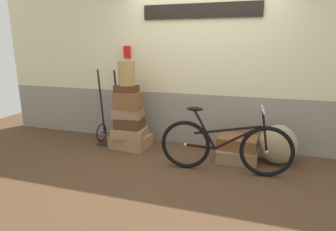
# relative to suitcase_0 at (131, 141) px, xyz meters

# --- Properties ---
(ground) EXTENTS (9.58, 5.20, 0.06)m
(ground) POSITION_rel_suitcase_0_xyz_m (1.07, -0.28, -0.13)
(ground) COLOR #513823
(station_building) EXTENTS (7.58, 0.74, 2.76)m
(station_building) POSITION_rel_suitcase_0_xyz_m (1.08, 0.57, 1.28)
(station_building) COLOR gray
(station_building) RESTS_ON ground
(suitcase_0) EXTENTS (0.65, 0.52, 0.20)m
(suitcase_0) POSITION_rel_suitcase_0_xyz_m (0.00, 0.00, 0.00)
(suitcase_0) COLOR #9E754C
(suitcase_0) RESTS_ON ground
(suitcase_1) EXTENTS (0.57, 0.49, 0.14)m
(suitcase_1) POSITION_rel_suitcase_0_xyz_m (0.00, -0.04, 0.17)
(suitcase_1) COLOR #9E754C
(suitcase_1) RESTS_ON suitcase_0
(suitcase_2) EXTENTS (0.44, 0.35, 0.17)m
(suitcase_2) POSITION_rel_suitcase_0_xyz_m (-0.00, -0.03, 0.33)
(suitcase_2) COLOR #4C2D19
(suitcase_2) RESTS_ON suitcase_1
(suitcase_3) EXTENTS (0.50, 0.38, 0.15)m
(suitcase_3) POSITION_rel_suitcase_0_xyz_m (-0.03, -0.01, 0.49)
(suitcase_3) COLOR #937051
(suitcase_3) RESTS_ON suitcase_2
(suitcase_4) EXTENTS (0.42, 0.31, 0.12)m
(suitcase_4) POSITION_rel_suitcase_0_xyz_m (0.01, -0.03, 0.63)
(suitcase_4) COLOR brown
(suitcase_4) RESTS_ON suitcase_3
(suitcase_5) EXTENTS (0.42, 0.33, 0.15)m
(suitcase_5) POSITION_rel_suitcase_0_xyz_m (-0.01, -0.01, 0.76)
(suitcase_5) COLOR brown
(suitcase_5) RESTS_ON suitcase_4
(suitcase_6) EXTENTS (0.36, 0.27, 0.11)m
(suitcase_6) POSITION_rel_suitcase_0_xyz_m (-0.04, -0.00, 0.89)
(suitcase_6) COLOR #4C2D19
(suitcase_6) RESTS_ON suitcase_5
(suitcase_7) EXTENTS (0.60, 0.53, 0.18)m
(suitcase_7) POSITION_rel_suitcase_0_xyz_m (1.73, -0.02, -0.01)
(suitcase_7) COLOR #937051
(suitcase_7) RESTS_ON ground
(suitcase_8) EXTENTS (0.59, 0.47, 0.18)m
(suitcase_8) POSITION_rel_suitcase_0_xyz_m (1.74, 0.01, 0.17)
(suitcase_8) COLOR brown
(suitcase_8) RESTS_ON suitcase_7
(wicker_basket) EXTENTS (0.27, 0.27, 0.38)m
(wicker_basket) POSITION_rel_suitcase_0_xyz_m (-0.03, -0.01, 1.14)
(wicker_basket) COLOR #A8844C
(wicker_basket) RESTS_ON suitcase_6
(luggage_trolley) EXTENTS (0.39, 0.38, 1.28)m
(luggage_trolley) POSITION_rel_suitcase_0_xyz_m (-0.44, 0.10, 0.18)
(luggage_trolley) COLOR black
(luggage_trolley) RESTS_ON ground
(burlap_sack) EXTENTS (0.53, 0.45, 0.57)m
(burlap_sack) POSITION_rel_suitcase_0_xyz_m (2.30, 0.04, 0.18)
(burlap_sack) COLOR #9E8966
(burlap_sack) RESTS_ON ground
(bicycle) EXTENTS (1.74, 0.46, 0.90)m
(bicycle) POSITION_rel_suitcase_0_xyz_m (1.59, -0.49, 0.26)
(bicycle) COLOR black
(bicycle) RESTS_ON ground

